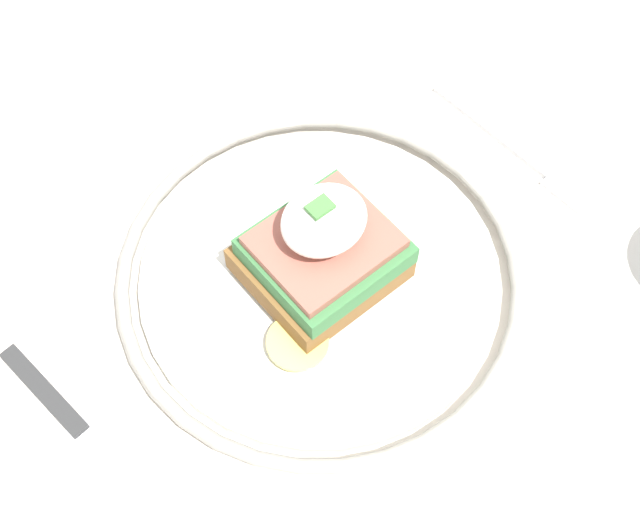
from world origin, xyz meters
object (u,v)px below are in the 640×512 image
at_px(plate, 320,276).
at_px(knife, 78,429).
at_px(fork, 518,150).
at_px(sandwich, 322,250).

height_order(plate, knife, plate).
bearing_deg(fork, knife, -3.50).
height_order(fork, knife, knife).
height_order(plate, fork, plate).
xyz_separation_m(plate, sandwich, (-0.00, 0.00, 0.04)).
bearing_deg(plate, knife, -4.33).
relative_size(sandwich, fork, 0.75).
distance_m(sandwich, fork, 0.19).
bearing_deg(sandwich, plate, -71.11).
relative_size(fork, knife, 0.83).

